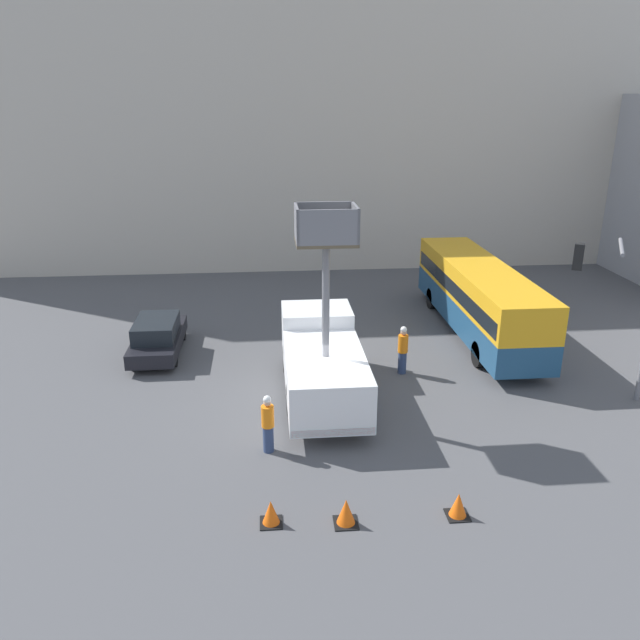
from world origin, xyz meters
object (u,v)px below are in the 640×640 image
Objects in this scene: utility_truck at (322,358)px; parked_car_curbside at (158,336)px; road_worker_near_truck at (268,424)px; traffic_cone_mid_road at (271,513)px; city_bus at (478,294)px; traffic_cone_far_side at (458,505)px; road_worker_directing at (403,350)px; traffic_cone_near_truck at (346,512)px; traffic_light_pole at (624,293)px.

utility_truck reaches higher than parked_car_curbside.
road_worker_near_truck is 0.40× the size of parked_car_curbside.
city_bus is at bearing 53.18° from traffic_cone_mid_road.
traffic_cone_far_side is at bearing -67.95° from utility_truck.
road_worker_directing reaches higher than road_worker_near_truck.
road_worker_near_truck is at bearing 143.54° from traffic_cone_far_side.
traffic_cone_near_truck is at bearing -90.41° from utility_truck.
road_worker_directing is 2.88× the size of traffic_cone_far_side.
traffic_cone_mid_road is 4.71m from traffic_cone_far_side.
traffic_cone_mid_road is at bearing 24.88° from road_worker_directing.
traffic_cone_far_side is (2.81, -6.93, -1.16)m from utility_truck.
road_worker_directing is at bearing 69.32° from traffic_cone_near_truck.
traffic_light_pole is (2.71, -6.42, 1.96)m from city_bus.
traffic_cone_far_side is (4.71, -0.13, 0.01)m from traffic_cone_mid_road.
traffic_cone_near_truck is at bearing -148.63° from traffic_light_pole.
traffic_cone_near_truck is 2.86m from traffic_cone_far_side.
traffic_cone_mid_road is at bearing 3.48° from road_worker_near_truck.
traffic_cone_near_truck is at bearing 145.23° from city_bus.
traffic_cone_far_side is (-7.32, -6.17, -3.48)m from traffic_light_pole.
parked_car_curbside is at bearing 162.42° from traffic_light_pole.
parked_car_curbside is (-16.48, 5.22, -3.01)m from traffic_light_pole.
traffic_cone_near_truck is at bearing 35.25° from road_worker_directing.
traffic_light_pole reaches higher than city_bus.
utility_truck is 1.51× the size of parked_car_curbside.
road_worker_near_truck is 7.31m from road_worker_directing.
utility_truck is 10.73× the size of traffic_cone_mid_road.
road_worker_near_truck is 5.92m from traffic_cone_far_side.
traffic_cone_mid_road is at bearing 139.03° from city_bus.
traffic_cone_near_truck is (-3.29, -8.71, -0.63)m from road_worker_directing.
road_worker_near_truck is 2.84× the size of traffic_cone_mid_road.
road_worker_near_truck is (-9.35, -9.09, -0.91)m from city_bus.
city_bus is at bearing 37.29° from utility_truck.
traffic_light_pole is 12.68m from road_worker_near_truck.
traffic_cone_mid_road is 0.98× the size of traffic_cone_far_side.
traffic_cone_far_side is at bearing 155.71° from city_bus.
road_worker_directing is 2.93× the size of traffic_cone_mid_road.
utility_truck is at bearing 123.14° from city_bus.
city_bus is at bearing -170.93° from road_worker_directing.
traffic_light_pole is 1.23× the size of parked_car_curbside.
road_worker_directing reaches higher than traffic_cone_near_truck.
traffic_light_pole is at bearing 26.65° from traffic_cone_mid_road.
traffic_light_pole reaches higher than road_worker_directing.
road_worker_directing is at bearing 160.06° from traffic_light_pole.
road_worker_directing is (5.16, 5.17, 0.04)m from road_worker_near_truck.
utility_truck reaches higher than road_worker_directing.
city_bus is at bearing 137.30° from road_worker_near_truck.
city_bus reaches higher than traffic_cone_near_truck.
traffic_light_pole reaches higher than traffic_cone_mid_road.
parked_car_curbside is at bearing 118.85° from traffic_cone_near_truck.
road_worker_directing reaches higher than traffic_cone_mid_road.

